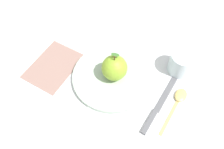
% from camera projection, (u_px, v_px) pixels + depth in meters
% --- Properties ---
extents(ground_plane, '(2.40, 2.40, 0.00)m').
position_uv_depth(ground_plane, '(116.00, 84.00, 0.73)').
color(ground_plane, silver).
extents(dinner_plate, '(0.25, 0.25, 0.02)m').
position_uv_depth(dinner_plate, '(112.00, 76.00, 0.73)').
color(dinner_plate, '#B2C6B2').
rests_on(dinner_plate, ground_plane).
extents(apple, '(0.08, 0.08, 0.09)m').
position_uv_depth(apple, '(114.00, 68.00, 0.70)').
color(apple, '#8CB22D').
rests_on(apple, dinner_plate).
extents(cup, '(0.08, 0.08, 0.07)m').
position_uv_depth(cup, '(182.00, 62.00, 0.73)').
color(cup, silver).
rests_on(cup, ground_plane).
extents(knife, '(0.22, 0.10, 0.01)m').
position_uv_depth(knife, '(158.00, 107.00, 0.68)').
color(knife, '#59595E').
rests_on(knife, ground_plane).
extents(spoon, '(0.16, 0.08, 0.01)m').
position_uv_depth(spoon, '(178.00, 100.00, 0.69)').
color(spoon, '#D8B766').
rests_on(spoon, ground_plane).
extents(linen_napkin, '(0.21, 0.18, 0.00)m').
position_uv_depth(linen_napkin, '(54.00, 66.00, 0.76)').
color(linen_napkin, gray).
rests_on(linen_napkin, ground_plane).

